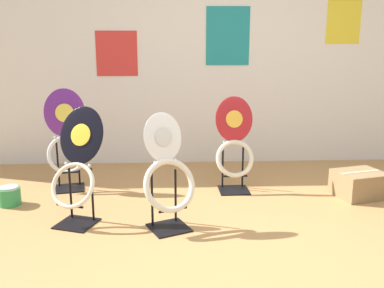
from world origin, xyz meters
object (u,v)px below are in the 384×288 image
at_px(toilet_seat_display_purple_note, 66,141).
at_px(toilet_seat_display_white_plain, 168,176).
at_px(storage_box, 359,184).
at_px(paint_can, 9,195).
at_px(toilet_seat_display_jazz_black, 77,168).
at_px(toilet_seat_display_crimson_swirl, 234,146).

xyz_separation_m(toilet_seat_display_purple_note, toilet_seat_display_white_plain, (0.97, -0.96, -0.06)).
relative_size(toilet_seat_display_white_plain, storage_box, 1.78).
distance_m(toilet_seat_display_purple_note, toilet_seat_display_white_plain, 1.37).
xyz_separation_m(paint_can, storage_box, (3.14, 0.08, 0.03)).
xyz_separation_m(toilet_seat_display_jazz_black, paint_can, (-0.69, 0.40, -0.35)).
height_order(toilet_seat_display_jazz_black, storage_box, toilet_seat_display_jazz_black).
bearing_deg(paint_can, toilet_seat_display_purple_note, 44.95).
xyz_separation_m(toilet_seat_display_white_plain, storage_box, (1.75, 0.62, -0.30)).
height_order(toilet_seat_display_jazz_black, toilet_seat_display_white_plain, toilet_seat_display_jazz_black).
relative_size(toilet_seat_display_purple_note, toilet_seat_display_jazz_black, 1.08).
height_order(toilet_seat_display_crimson_swirl, storage_box, toilet_seat_display_crimson_swirl).
height_order(toilet_seat_display_purple_note, paint_can, toilet_seat_display_purple_note).
height_order(toilet_seat_display_white_plain, paint_can, toilet_seat_display_white_plain).
xyz_separation_m(toilet_seat_display_crimson_swirl, toilet_seat_display_jazz_black, (-1.32, -0.69, 0.01)).
xyz_separation_m(toilet_seat_display_purple_note, storage_box, (2.72, -0.34, -0.36)).
relative_size(toilet_seat_display_jazz_black, storage_box, 1.83).
distance_m(toilet_seat_display_purple_note, storage_box, 2.77).
distance_m(toilet_seat_display_crimson_swirl, storage_box, 1.20).
height_order(toilet_seat_display_jazz_black, paint_can, toilet_seat_display_jazz_black).
xyz_separation_m(toilet_seat_display_purple_note, toilet_seat_display_crimson_swirl, (1.59, -0.12, -0.04)).
bearing_deg(toilet_seat_display_jazz_black, paint_can, 150.08).
distance_m(toilet_seat_display_jazz_black, toilet_seat_display_white_plain, 0.72).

